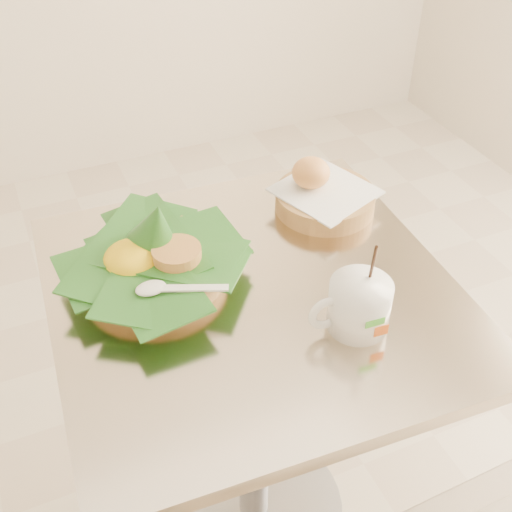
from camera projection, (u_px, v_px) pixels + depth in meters
name	position (u px, v px, depth m)	size (l,w,h in m)	color
cafe_table	(253.00, 372.00, 1.27)	(0.74, 0.74, 0.75)	gray
rice_basket	(153.00, 256.00, 1.14)	(0.33, 0.33, 0.16)	#A28145
bread_basket	(323.00, 195.00, 1.31)	(0.22, 0.22, 0.11)	#A28145
coffee_mug	(358.00, 305.00, 1.03)	(0.14, 0.11, 0.18)	white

